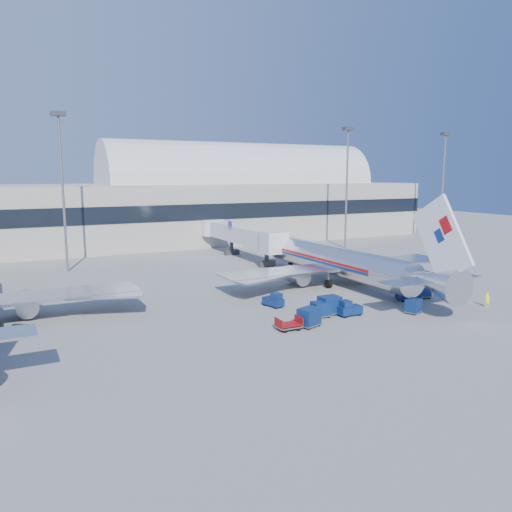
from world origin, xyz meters
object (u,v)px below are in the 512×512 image
cart_train_b (321,309)px  cart_train_c (309,317)px  barrier_mid (421,277)px  ramp_worker (487,300)px  jetbridge_near (237,234)px  barrier_far (438,274)px  mast_east (347,170)px  cart_train_a (329,305)px  mast_west (61,168)px  barrier_near (402,279)px  airliner_main (341,262)px  tug_right (407,293)px  cart_open_red (289,326)px  mast_far_east (444,171)px  tug_lead (349,309)px  cart_solo_far (421,290)px  cart_solo_near (414,306)px  tug_left (274,300)px

cart_train_b → cart_train_c: 3.46m
barrier_mid → ramp_worker: size_ratio=1.88×
jetbridge_near → barrier_far: 33.63m
mast_east → cart_train_a: mast_east is taller
mast_west → barrier_near: size_ratio=7.53×
barrier_mid → airliner_main: bearing=167.5°
tug_right → cart_open_red: tug_right is taller
cart_train_c → cart_open_red: size_ratio=1.08×
mast_far_east → tug_lead: (-52.95, -37.51, -14.06)m
cart_train_b → cart_solo_far: 14.75m
cart_train_a → cart_solo_far: size_ratio=0.91×
cart_solo_near → mast_far_east: bearing=20.5°
cart_solo_far → cart_open_red: (-19.58, -3.50, -0.52)m
mast_west → mast_far_east: size_ratio=1.00×
airliner_main → cart_train_b: (-10.75, -11.21, -2.08)m
mast_west → mast_far_east: bearing=0.0°
cart_train_b → cart_train_c: cart_train_c is taller
cart_train_a → cart_open_red: size_ratio=0.96×
barrier_far → ramp_worker: (-7.44, -13.52, 0.35)m
tug_lead → tug_left: bearing=128.2°
tug_lead → tug_right: bearing=12.4°
cart_solo_near → tug_lead: bearing=140.3°
tug_lead → cart_solo_far: (11.87, 2.17, 0.21)m
tug_lead → cart_solo_far: bearing=10.8°
barrier_mid → tug_lead: (-19.25, -9.51, 0.28)m
tug_left → cart_train_c: 7.74m
tug_left → barrier_near: bearing=-96.0°
mast_west → cart_open_red: (14.35, -38.83, -14.37)m
mast_west → barrier_near: mast_west is taller
mast_far_east → ramp_worker: 57.89m
cart_solo_near → cart_solo_far: (5.47, 4.45, 0.16)m
cart_solo_near → ramp_worker: (8.71, -1.73, 0.02)m
cart_open_red → ramp_worker: size_ratio=1.39×
airliner_main → ramp_worker: airliner_main is taller
mast_far_east → tug_left: bearing=-151.8°
jetbridge_near → tug_right: jetbridge_near is taller
tug_left → cart_train_a: cart_train_a is taller
cart_train_a → cart_train_c: (-4.09, -2.52, -0.06)m
tug_left → mast_east: bearing=-61.0°
airliner_main → mast_west: size_ratio=1.65×
tug_lead → ramp_worker: bearing=-14.4°
tug_left → cart_open_red: size_ratio=1.14×
barrier_mid → cart_train_a: bearing=-158.2°
barrier_near → cart_open_red: (-23.65, -10.83, -0.03)m
mast_east → barrier_mid: 32.64m
tug_right → ramp_worker: tug_right is taller
cart_solo_far → cart_train_b: bearing=-159.2°
cart_train_b → cart_open_red: cart_train_b is taller
mast_west → barrier_far: size_ratio=7.53×
barrier_far → cart_train_a: cart_train_a is taller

